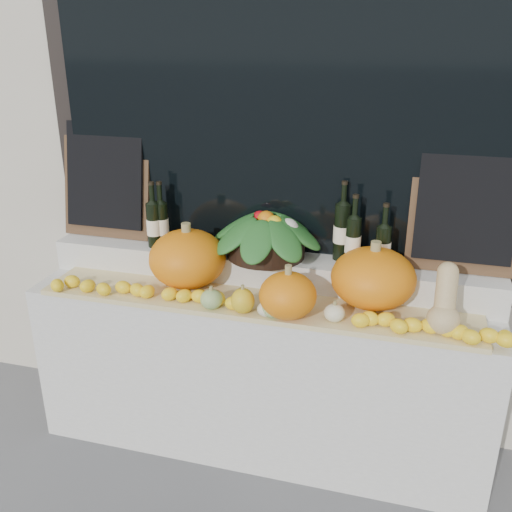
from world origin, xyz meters
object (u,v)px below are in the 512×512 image
pumpkin_right (373,278)px  wine_bottle_tall (342,231)px  butternut_squash (445,304)px  produce_bowl (266,234)px  pumpkin_left (188,259)px

pumpkin_right → wine_bottle_tall: wine_bottle_tall is taller
pumpkin_right → butternut_squash: butternut_squash is taller
pumpkin_right → produce_bowl: (-0.55, 0.14, 0.11)m
butternut_squash → wine_bottle_tall: bearing=144.0°
pumpkin_left → pumpkin_right: pumpkin_left is taller
produce_bowl → wine_bottle_tall: size_ratio=1.51×
pumpkin_left → butternut_squash: size_ratio=1.32×
pumpkin_left → wine_bottle_tall: size_ratio=0.96×
pumpkin_left → butternut_squash: (1.22, -0.13, -0.02)m
pumpkin_right → wine_bottle_tall: bearing=131.1°
pumpkin_left → produce_bowl: size_ratio=0.64×
produce_bowl → wine_bottle_tall: wine_bottle_tall is taller
pumpkin_right → produce_bowl: 0.58m
butternut_squash → wine_bottle_tall: 0.63m
pumpkin_left → produce_bowl: produce_bowl is taller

